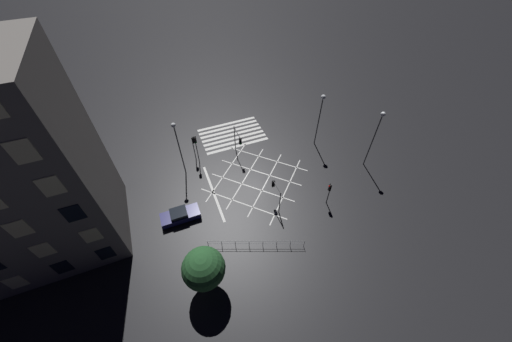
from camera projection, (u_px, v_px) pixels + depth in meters
name	position (u px, v px, depth m)	size (l,w,h in m)	color
ground_plane	(256.00, 180.00, 36.15)	(200.00, 200.00, 0.00)	black
road_markings	(237.00, 148.00, 40.17)	(13.78, 19.41, 0.01)	silver
traffic_light_median_north	(276.00, 191.00, 31.55)	(0.36, 2.17, 3.58)	#424244
traffic_light_se_main	(194.00, 144.00, 36.74)	(0.39, 0.36, 3.79)	#424244
traffic_light_se_cross	(196.00, 145.00, 35.84)	(0.36, 0.39, 4.53)	#424244
traffic_light_median_south	(238.00, 139.00, 37.07)	(0.36, 2.73, 3.94)	#424244
traffic_light_nw_main	(329.00, 190.00, 31.94)	(0.39, 0.36, 3.30)	#424244
street_lamp_east	(177.00, 138.00, 32.78)	(0.54, 0.54, 7.95)	#424244
street_lamp_west	(378.00, 128.00, 33.53)	(0.56, 0.56, 8.34)	#424244
street_lamp_far	(321.00, 107.00, 36.41)	(0.61, 0.61, 7.92)	#424244
street_tree_near	(204.00, 269.00, 24.42)	(3.79, 3.79, 5.52)	#38281C
waiting_car	(180.00, 215.00, 31.72)	(4.32, 1.78, 1.30)	#191951
pedestrian_railing	(256.00, 243.00, 29.33)	(9.31, 3.73, 1.05)	gray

